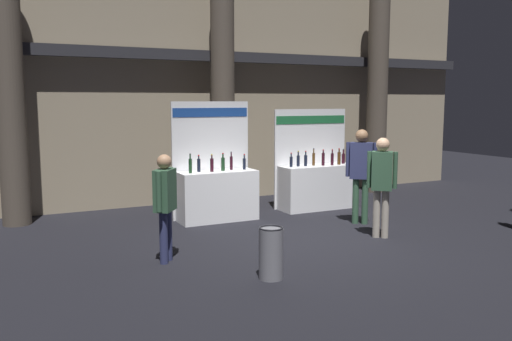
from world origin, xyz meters
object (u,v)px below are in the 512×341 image
Objects in this scene: visitor_1 at (361,167)px; visitor_5 at (165,199)px; visitor_3 at (382,178)px; trash_bin at (271,253)px; exhibitor_booth_1 at (317,183)px; exhibitor_booth_0 at (217,190)px.

visitor_1 is 4.22m from visitor_5.
visitor_3 is at bearing 112.55° from visitor_1.
trash_bin is at bearing -105.16° from visitor_5.
trash_bin is 1.83m from visitor_5.
visitor_3 is at bearing -98.64° from exhibitor_booth_1.
exhibitor_booth_0 is 2.93m from visitor_5.
visitor_5 is at bearing -150.09° from exhibitor_booth_1.
exhibitor_booth_0 is 1.08× the size of exhibitor_booth_1.
exhibitor_booth_1 reaches higher than trash_bin.
exhibitor_booth_0 is at bearing -177.31° from exhibitor_booth_1.
exhibitor_booth_1 is 3.09× the size of trash_bin.
exhibitor_booth_0 is at bearing -11.05° from visitor_3.
visitor_5 is (-3.81, 0.27, -0.09)m from visitor_3.
visitor_1 is (3.11, 2.13, 0.76)m from trash_bin.
exhibitor_booth_0 is at bearing 7.74° from visitor_1.
exhibitor_booth_1 is 1.25× the size of visitor_3.
exhibitor_booth_0 is at bearing 0.25° from visitor_5.
visitor_1 is at bearing -92.46° from exhibitor_booth_1.
exhibitor_booth_1 reaches higher than visitor_1.
visitor_1 reaches higher than visitor_5.
exhibitor_booth_1 is 2.77m from visitor_3.
visitor_1 is 1.14× the size of visitor_5.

